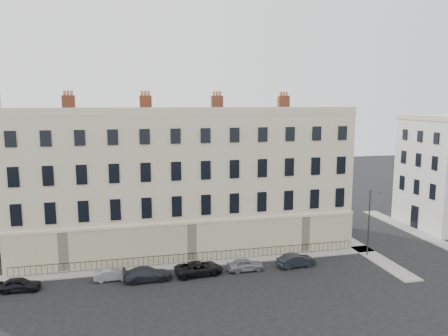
{
  "coord_description": "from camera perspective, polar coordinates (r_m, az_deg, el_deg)",
  "views": [
    {
      "loc": [
        -12.57,
        -36.88,
        16.44
      ],
      "look_at": [
        -1.66,
        10.0,
        9.0
      ],
      "focal_mm": 35.0,
      "sensor_mm": 36.0,
      "label": 1
    }
  ],
  "objects": [
    {
      "name": "ground",
      "position": [
        42.29,
        5.43,
        -14.13
      ],
      "size": [
        160.0,
        160.0,
        0.0
      ],
      "primitive_type": "plane",
      "color": "black",
      "rests_on": "ground"
    },
    {
      "name": "car_b",
      "position": [
        42.79,
        -14.4,
        -13.32
      ],
      "size": [
        3.31,
        1.22,
        1.08
      ],
      "primitive_type": "imported",
      "rotation": [
        0.0,
        0.0,
        1.59
      ],
      "color": "gray",
      "rests_on": "ground"
    },
    {
      "name": "railings",
      "position": [
        45.64,
        -4.08,
        -11.61
      ],
      "size": [
        35.0,
        0.04,
        0.96
      ],
      "color": "black",
      "rests_on": "ground"
    },
    {
      "name": "car_a",
      "position": [
        43.16,
        -25.18,
        -13.61
      ],
      "size": [
        3.65,
        1.65,
        1.22
      ],
      "primitive_type": "imported",
      "rotation": [
        0.0,
        0.0,
        1.51
      ],
      "color": "black",
      "rests_on": "ground"
    },
    {
      "name": "pavement_east_return",
      "position": [
        54.19,
        15.98,
        -9.16
      ],
      "size": [
        2.0,
        24.0,
        0.12
      ],
      "primitive_type": "cube",
      "color": "gray",
      "rests_on": "ground"
    },
    {
      "name": "terrace",
      "position": [
        50.1,
        -5.32,
        -1.54
      ],
      "size": [
        36.22,
        12.22,
        17.0
      ],
      "color": "beige",
      "rests_on": "ground"
    },
    {
      "name": "car_d",
      "position": [
        42.72,
        -3.29,
        -12.94
      ],
      "size": [
        4.83,
        2.65,
        1.28
      ],
      "primitive_type": "imported",
      "rotation": [
        0.0,
        0.0,
        1.69
      ],
      "color": "black",
      "rests_on": "ground"
    },
    {
      "name": "pavement_adjacent",
      "position": [
        61.09,
        23.36,
        -7.51
      ],
      "size": [
        2.0,
        20.0,
        0.12
      ],
      "primitive_type": "cube",
      "color": "gray",
      "rests_on": "ground"
    },
    {
      "name": "car_f",
      "position": [
        45.18,
        9.41,
        -11.81
      ],
      "size": [
        4.02,
        1.82,
        1.28
      ],
      "primitive_type": "imported",
      "rotation": [
        0.0,
        0.0,
        1.69
      ],
      "color": "black",
      "rests_on": "ground"
    },
    {
      "name": "pavement_terrace",
      "position": [
        45.04,
        -9.15,
        -12.66
      ],
      "size": [
        48.0,
        2.0,
        0.12
      ],
      "primitive_type": "cube",
      "color": "gray",
      "rests_on": "ground"
    },
    {
      "name": "streetlamp",
      "position": [
        48.81,
        18.49,
        -6.41
      ],
      "size": [
        0.64,
        1.52,
        7.27
      ],
      "rotation": [
        0.0,
        0.0,
        -0.33
      ],
      "color": "#302F34",
      "rests_on": "ground"
    },
    {
      "name": "car_e",
      "position": [
        43.64,
        2.79,
        -12.49
      ],
      "size": [
        3.62,
        1.52,
        1.22
      ],
      "primitive_type": "imported",
      "rotation": [
        0.0,
        0.0,
        1.59
      ],
      "color": "gray",
      "rests_on": "ground"
    },
    {
      "name": "car_c",
      "position": [
        41.94,
        -9.98,
        -13.48
      ],
      "size": [
        4.48,
        1.93,
        1.29
      ],
      "primitive_type": "imported",
      "rotation": [
        0.0,
        0.0,
        1.6
      ],
      "color": "#21242C",
      "rests_on": "ground"
    }
  ]
}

